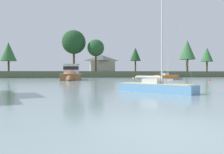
{
  "coord_description": "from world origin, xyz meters",
  "views": [
    {
      "loc": [
        -2.5,
        -5.48,
        1.49
      ],
      "look_at": [
        3.25,
        25.91,
        0.84
      ],
      "focal_mm": 34.29,
      "sensor_mm": 36.0,
      "label": 1
    }
  ],
  "objects_px": {
    "cruiser_wood": "(71,77)",
    "mooring_buoy_yellow": "(133,78)",
    "dinghy_grey": "(175,79)",
    "sailboat_skyblue": "(156,90)",
    "sailboat_orange": "(166,77)",
    "mooring_buoy_red": "(209,80)",
    "mooring_buoy_white": "(136,78)"
  },
  "relations": [
    {
      "from": "sailboat_skyblue",
      "to": "mooring_buoy_red",
      "type": "xyz_separation_m",
      "value": [
        19.25,
        21.07,
        -0.12
      ]
    },
    {
      "from": "dinghy_grey",
      "to": "mooring_buoy_yellow",
      "type": "height_order",
      "value": "dinghy_grey"
    },
    {
      "from": "sailboat_orange",
      "to": "sailboat_skyblue",
      "type": "distance_m",
      "value": 46.38
    },
    {
      "from": "sailboat_orange",
      "to": "mooring_buoy_red",
      "type": "bearing_deg",
      "value": -92.33
    },
    {
      "from": "dinghy_grey",
      "to": "sailboat_skyblue",
      "type": "xyz_separation_m",
      "value": [
        -14.78,
        -26.16,
        0.06
      ]
    },
    {
      "from": "dinghy_grey",
      "to": "cruiser_wood",
      "type": "bearing_deg",
      "value": 176.54
    },
    {
      "from": "mooring_buoy_white",
      "to": "dinghy_grey",
      "type": "bearing_deg",
      "value": -75.22
    },
    {
      "from": "sailboat_skyblue",
      "to": "mooring_buoy_yellow",
      "type": "height_order",
      "value": "sailboat_skyblue"
    },
    {
      "from": "mooring_buoy_yellow",
      "to": "sailboat_orange",
      "type": "bearing_deg",
      "value": 20.87
    },
    {
      "from": "cruiser_wood",
      "to": "dinghy_grey",
      "type": "bearing_deg",
      "value": -3.46
    },
    {
      "from": "mooring_buoy_red",
      "to": "mooring_buoy_yellow",
      "type": "height_order",
      "value": "mooring_buoy_yellow"
    },
    {
      "from": "cruiser_wood",
      "to": "mooring_buoy_white",
      "type": "distance_m",
      "value": 22.14
    },
    {
      "from": "sailboat_skyblue",
      "to": "mooring_buoy_yellow",
      "type": "bearing_deg",
      "value": 76.45
    },
    {
      "from": "cruiser_wood",
      "to": "mooring_buoy_yellow",
      "type": "bearing_deg",
      "value": 32.96
    },
    {
      "from": "mooring_buoy_yellow",
      "to": "dinghy_grey",
      "type": "bearing_deg",
      "value": -63.43
    },
    {
      "from": "mooring_buoy_red",
      "to": "sailboat_orange",
      "type": "bearing_deg",
      "value": 87.67
    },
    {
      "from": "mooring_buoy_red",
      "to": "mooring_buoy_yellow",
      "type": "xyz_separation_m",
      "value": [
        -10.19,
        16.53,
        0.01
      ]
    },
    {
      "from": "sailboat_skyblue",
      "to": "mooring_buoy_yellow",
      "type": "distance_m",
      "value": 38.67
    },
    {
      "from": "dinghy_grey",
      "to": "mooring_buoy_yellow",
      "type": "relative_size",
      "value": 7.44
    },
    {
      "from": "cruiser_wood",
      "to": "mooring_buoy_white",
      "type": "xyz_separation_m",
      "value": [
        17.42,
        13.64,
        -0.61
      ]
    },
    {
      "from": "dinghy_grey",
      "to": "mooring_buoy_red",
      "type": "xyz_separation_m",
      "value": [
        4.47,
        -5.09,
        -0.06
      ]
    },
    {
      "from": "mooring_buoy_red",
      "to": "mooring_buoy_white",
      "type": "bearing_deg",
      "value": 112.78
    },
    {
      "from": "mooring_buoy_yellow",
      "to": "mooring_buoy_white",
      "type": "distance_m",
      "value": 3.92
    },
    {
      "from": "sailboat_orange",
      "to": "mooring_buoy_white",
      "type": "distance_m",
      "value": 9.28
    },
    {
      "from": "dinghy_grey",
      "to": "sailboat_skyblue",
      "type": "height_order",
      "value": "sailboat_skyblue"
    },
    {
      "from": "sailboat_orange",
      "to": "mooring_buoy_white",
      "type": "relative_size",
      "value": 22.57
    },
    {
      "from": "dinghy_grey",
      "to": "mooring_buoy_red",
      "type": "distance_m",
      "value": 6.77
    },
    {
      "from": "cruiser_wood",
      "to": "mooring_buoy_yellow",
      "type": "height_order",
      "value": "cruiser_wood"
    },
    {
      "from": "cruiser_wood",
      "to": "sailboat_skyblue",
      "type": "height_order",
      "value": "sailboat_skyblue"
    },
    {
      "from": "sailboat_orange",
      "to": "mooring_buoy_yellow",
      "type": "relative_size",
      "value": 19.63
    },
    {
      "from": "dinghy_grey",
      "to": "mooring_buoy_white",
      "type": "distance_m",
      "value": 15.45
    },
    {
      "from": "mooring_buoy_white",
      "to": "sailboat_orange",
      "type": "bearing_deg",
      "value": 4.38
    }
  ]
}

